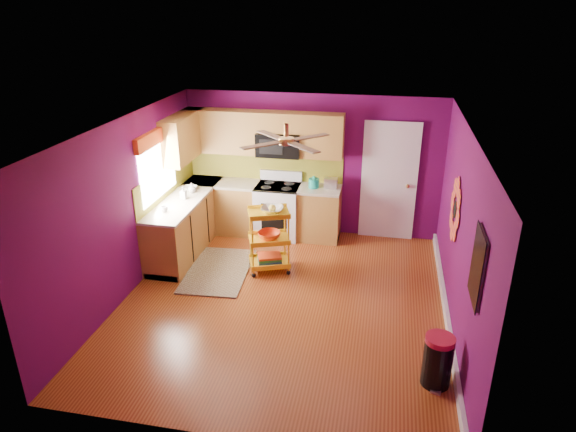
# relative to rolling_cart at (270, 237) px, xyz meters

# --- Properties ---
(ground) EXTENTS (5.00, 5.00, 0.00)m
(ground) POSITION_rel_rolling_cart_xyz_m (0.40, -0.86, -0.57)
(ground) COLOR maroon
(ground) RESTS_ON ground
(room_envelope) EXTENTS (4.54, 5.04, 2.52)m
(room_envelope) POSITION_rel_rolling_cart_xyz_m (0.42, -0.86, 1.06)
(room_envelope) COLOR #570A49
(room_envelope) RESTS_ON ground
(lower_cabinets) EXTENTS (2.81, 2.31, 0.94)m
(lower_cabinets) POSITION_rel_rolling_cart_xyz_m (-0.95, 0.96, -0.14)
(lower_cabinets) COLOR olive
(lower_cabinets) RESTS_ON ground
(electric_range) EXTENTS (0.76, 0.66, 1.13)m
(electric_range) POSITION_rel_rolling_cart_xyz_m (-0.15, 1.31, -0.09)
(electric_range) COLOR white
(electric_range) RESTS_ON ground
(upper_cabinetry) EXTENTS (2.80, 2.30, 1.26)m
(upper_cabinetry) POSITION_rel_rolling_cart_xyz_m (-0.85, 1.31, 1.23)
(upper_cabinetry) COLOR olive
(upper_cabinetry) RESTS_ON ground
(left_window) EXTENTS (0.08, 1.35, 1.08)m
(left_window) POSITION_rel_rolling_cart_xyz_m (-1.82, 0.19, 1.17)
(left_window) COLOR white
(left_window) RESTS_ON ground
(panel_door) EXTENTS (0.95, 0.11, 2.15)m
(panel_door) POSITION_rel_rolling_cart_xyz_m (1.75, 1.61, 0.46)
(panel_door) COLOR white
(panel_door) RESTS_ON ground
(right_wall_art) EXTENTS (0.04, 2.74, 1.04)m
(right_wall_art) POSITION_rel_rolling_cart_xyz_m (2.62, -1.20, 0.87)
(right_wall_art) COLOR black
(right_wall_art) RESTS_ON ground
(ceiling_fan) EXTENTS (1.01, 1.01, 0.26)m
(ceiling_fan) POSITION_rel_rolling_cart_xyz_m (0.40, -0.66, 1.72)
(ceiling_fan) COLOR #BF8C3F
(ceiling_fan) RESTS_ON ground
(shag_rug) EXTENTS (1.02, 1.57, 0.02)m
(shag_rug) POSITION_rel_rolling_cart_xyz_m (-0.79, -0.20, -0.56)
(shag_rug) COLOR black
(shag_rug) RESTS_ON ground
(rolling_cart) EXTENTS (0.73, 0.63, 1.11)m
(rolling_cart) POSITION_rel_rolling_cart_xyz_m (0.00, 0.00, 0.00)
(rolling_cart) COLOR yellow
(rolling_cart) RESTS_ON ground
(trash_can) EXTENTS (0.39, 0.39, 0.62)m
(trash_can) POSITION_rel_rolling_cart_xyz_m (2.39, -2.17, -0.26)
(trash_can) COLOR black
(trash_can) RESTS_ON ground
(teal_kettle) EXTENTS (0.18, 0.18, 0.21)m
(teal_kettle) POSITION_rel_rolling_cart_xyz_m (0.48, 1.34, 0.45)
(teal_kettle) COLOR #149785
(teal_kettle) RESTS_ON lower_cabinets
(toaster) EXTENTS (0.22, 0.15, 0.18)m
(toaster) POSITION_rel_rolling_cart_xyz_m (0.77, 1.38, 0.46)
(toaster) COLOR beige
(toaster) RESTS_ON lower_cabinets
(soap_bottle_a) EXTENTS (0.09, 0.09, 0.21)m
(soap_bottle_a) POSITION_rel_rolling_cart_xyz_m (-1.53, 0.39, 0.47)
(soap_bottle_a) COLOR #EA3F72
(soap_bottle_a) RESTS_ON lower_cabinets
(soap_bottle_b) EXTENTS (0.13, 0.13, 0.16)m
(soap_bottle_b) POSITION_rel_rolling_cart_xyz_m (-1.51, 0.71, 0.45)
(soap_bottle_b) COLOR white
(soap_bottle_b) RESTS_ON lower_cabinets
(counter_dish) EXTENTS (0.23, 0.23, 0.06)m
(counter_dish) POSITION_rel_rolling_cart_xyz_m (-1.58, 0.83, 0.40)
(counter_dish) COLOR white
(counter_dish) RESTS_ON lower_cabinets
(counter_cup) EXTENTS (0.11, 0.11, 0.09)m
(counter_cup) POSITION_rel_rolling_cart_xyz_m (-1.61, -0.18, 0.42)
(counter_cup) COLOR white
(counter_cup) RESTS_ON lower_cabinets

